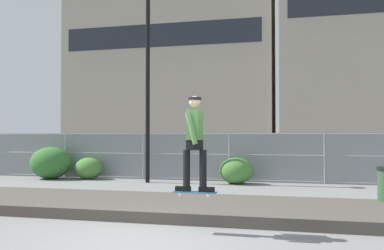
{
  "coord_description": "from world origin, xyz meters",
  "views": [
    {
      "loc": [
        2.35,
        -6.58,
        1.77
      ],
      "look_at": [
        -0.0,
        3.19,
        2.01
      ],
      "focal_mm": 39.06,
      "sensor_mm": 36.0,
      "label": 1
    }
  ],
  "objects": [
    {
      "name": "ground_plane",
      "position": [
        0.0,
        0.0,
        0.0
      ],
      "size": [
        120.0,
        120.0,
        0.0
      ],
      "primitive_type": "plane",
      "color": "slate"
    },
    {
      "name": "office_block",
      "position": [
        11.57,
        41.85,
        11.58
      ],
      "size": [
        20.91,
        14.25,
        23.15
      ],
      "color": "#9E9384",
      "rests_on": "ground_plane"
    },
    {
      "name": "chain_fence",
      "position": [
        0.0,
        9.27,
        0.93
      ],
      "size": [
        20.94,
        0.06,
        1.85
      ],
      "color": "gray",
      "rests_on": "ground_plane"
    },
    {
      "name": "gravel_berm",
      "position": [
        0.0,
        2.74,
        0.12
      ],
      "size": [
        16.35,
        2.85,
        0.24
      ],
      "primitive_type": "cube",
      "color": "#4C473F",
      "rests_on": "ground_plane"
    },
    {
      "name": "street_lamp",
      "position": [
        -2.91,
        8.18,
        4.58
      ],
      "size": [
        0.44,
        0.44,
        7.45
      ],
      "color": "black",
      "rests_on": "ground_plane"
    },
    {
      "name": "shrub_left",
      "position": [
        -7.15,
        8.47,
        0.64
      ],
      "size": [
        1.67,
        1.36,
        1.29
      ],
      "color": "#336B2D",
      "rests_on": "ground_plane"
    },
    {
      "name": "shrub_right",
      "position": [
        0.36,
        8.49,
        0.47
      ],
      "size": [
        1.22,
        1.0,
        0.94
      ],
      "color": "#477F38",
      "rests_on": "ground_plane"
    },
    {
      "name": "library_building",
      "position": [
        -11.4,
        40.86,
        10.05
      ],
      "size": [
        23.5,
        10.22,
        20.09
      ],
      "color": "#9E9384",
      "rests_on": "ground_plane"
    },
    {
      "name": "skateboard",
      "position": [
        0.62,
        0.8,
        0.73
      ],
      "size": [
        0.8,
        0.22,
        0.07
      ],
      "color": "#2D608C"
    },
    {
      "name": "skater",
      "position": [
        0.62,
        0.8,
        1.73
      ],
      "size": [
        0.72,
        0.58,
        1.74
      ],
      "color": "black",
      "rests_on": "skateboard"
    },
    {
      "name": "shrub_center",
      "position": [
        -5.61,
        8.74,
        0.43
      ],
      "size": [
        1.12,
        0.91,
        0.86
      ],
      "color": "#477F38",
      "rests_on": "ground_plane"
    },
    {
      "name": "parked_car_near",
      "position": [
        -4.91,
        12.57,
        0.84
      ],
      "size": [
        4.49,
        2.13,
        1.66
      ],
      "color": "#B7BABF",
      "rests_on": "ground_plane"
    }
  ]
}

